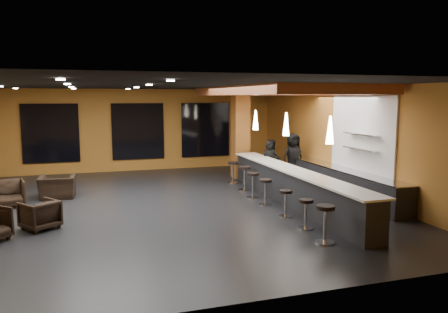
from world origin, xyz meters
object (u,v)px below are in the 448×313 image
object	(u,v)px
armchair_d	(57,187)
pendant_2	(256,120)
armchair_c	(9,193)
bar_stool_3	(265,189)
staff_b	(272,161)
bar_stool_1	(306,210)
bar_stool_5	(245,175)
bar_counter	(292,187)
pendant_0	(330,130)
bar_stool_0	(325,219)
column	(240,133)
staff_a	(270,163)
armchair_b	(40,215)
bar_stool_6	(233,170)
bar_stool_2	(286,200)
bar_stool_4	(253,182)
pendant_1	(286,124)
prep_counter	(342,183)
staff_c	(293,157)

from	to	relation	value
armchair_d	pendant_2	bearing A→B (deg)	-176.00
armchair_c	bar_stool_3	xyz separation A→B (m)	(7.16, -2.09, 0.11)
staff_b	bar_stool_1	world-z (taller)	staff_b
pendant_2	bar_stool_5	distance (m)	2.10
bar_counter	pendant_0	size ratio (longest dim) A/B	11.43
armchair_d	bar_stool_0	xyz separation A→B (m)	(5.81, -6.35, 0.19)
pendant_2	pendant_0	bearing A→B (deg)	-90.00
column	armchair_d	size ratio (longest dim) A/B	3.24
staff_a	bar_stool_1	xyz separation A→B (m)	(-1.29, -5.19, -0.33)
armchair_b	bar_stool_1	world-z (taller)	bar_stool_1
bar_counter	staff_b	bearing A→B (deg)	76.19
pendant_2	bar_stool_0	distance (m)	6.71
pendant_0	bar_stool_6	xyz separation A→B (m)	(-0.66, 5.54, -1.84)
bar_stool_6	armchair_c	bearing A→B (deg)	-169.68
bar_stool_6	bar_stool_2	bearing A→B (deg)	-91.56
staff_a	bar_stool_2	xyz separation A→B (m)	(-1.29, -4.05, -0.33)
bar_stool_4	pendant_1	bearing A→B (deg)	-35.50
bar_counter	column	xyz separation A→B (m)	(0.00, 4.60, 1.25)
staff_b	bar_stool_6	bearing A→B (deg)	153.73
pendant_1	staff_a	size ratio (longest dim) A/B	0.44
prep_counter	armchair_b	bearing A→B (deg)	-174.04
bar_stool_0	pendant_0	bearing A→B (deg)	57.53
bar_stool_1	bar_stool_4	bearing A→B (deg)	90.52
armchair_c	pendant_0	bearing A→B (deg)	-40.14
prep_counter	staff_b	xyz separation A→B (m)	(-1.17, 2.88, 0.37)
armchair_d	bar_counter	bearing A→B (deg)	159.81
staff_a	bar_stool_2	bearing A→B (deg)	-94.00
pendant_0	armchair_b	xyz separation A→B (m)	(-6.90, 1.57, -2.00)
staff_a	armchair_b	xyz separation A→B (m)	(-7.40, -3.28, -0.44)
prep_counter	staff_a	distance (m)	2.81
pendant_2	bar_stool_1	size ratio (longest dim) A/B	0.96
staff_a	armchair_b	world-z (taller)	staff_a
bar_counter	armchair_d	distance (m)	7.32
prep_counter	column	world-z (taller)	column
armchair_c	bar_stool_4	world-z (taller)	bar_stool_4
column	bar_stool_0	world-z (taller)	column
bar_counter	bar_stool_3	xyz separation A→B (m)	(-0.81, 0.11, -0.00)
pendant_2	staff_c	world-z (taller)	pendant_2
armchair_b	bar_counter	bearing A→B (deg)	147.51
bar_stool_5	staff_b	bearing A→B (deg)	37.47
armchair_c	bar_stool_1	xyz separation A→B (m)	(7.18, -4.54, 0.08)
bar_counter	pendant_2	xyz separation A→B (m)	(0.00, 3.00, 1.85)
column	bar_stool_5	world-z (taller)	column
column	bar_stool_6	world-z (taller)	column
armchair_b	pendant_0	bearing A→B (deg)	131.12
bar_stool_0	bar_stool_4	bearing A→B (deg)	89.16
staff_b	bar_stool_0	world-z (taller)	staff_b
bar_stool_5	bar_stool_3	bearing A→B (deg)	-93.31
column	bar_counter	bearing A→B (deg)	-90.00
armchair_c	bar_counter	bearing A→B (deg)	-27.79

